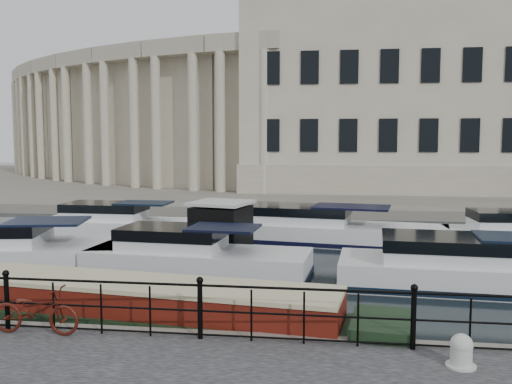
% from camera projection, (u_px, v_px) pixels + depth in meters
% --- Properties ---
extents(ground_plane, '(160.00, 160.00, 0.00)m').
position_uv_depth(ground_plane, '(223.00, 328.00, 13.29)').
color(ground_plane, black).
rests_on(ground_plane, ground).
extents(far_bank, '(120.00, 42.00, 0.55)m').
position_uv_depth(far_bank, '(306.00, 183.00, 51.72)').
color(far_bank, '#6B665B').
rests_on(far_bank, ground_plane).
extents(railing, '(24.14, 0.14, 1.22)m').
position_uv_depth(railing, '(200.00, 306.00, 10.96)').
color(railing, black).
rests_on(railing, near_quay).
extents(civic_building, '(53.55, 31.84, 16.85)m').
position_uv_depth(civic_building, '(292.00, 105.00, 46.97)').
color(civic_building, '#ADA38C').
rests_on(civic_building, far_bank).
extents(bicycle, '(1.81, 0.64, 0.95)m').
position_uv_depth(bicycle, '(35.00, 311.00, 11.23)').
color(bicycle, '#42130B').
rests_on(bicycle, near_quay).
extents(mooring_bollard, '(0.51, 0.51, 0.57)m').
position_uv_depth(mooring_bollard, '(461.00, 351.00, 9.64)').
color(mooring_bollard, '#B5B5B0').
rests_on(mooring_bollard, near_quay).
extents(narrowboat, '(14.75, 3.80, 1.54)m').
position_uv_depth(narrowboat, '(90.00, 313.00, 13.25)').
color(narrowboat, black).
rests_on(narrowboat, ground_plane).
extents(harbour_hut, '(3.18, 2.85, 2.17)m').
position_uv_depth(harbour_hut, '(221.00, 233.00, 20.81)').
color(harbour_hut, '#6B665B').
rests_on(harbour_hut, ground_plane).
extents(cabin_cruisers, '(26.25, 10.63, 1.99)m').
position_uv_depth(cabin_cruisers, '(258.00, 247.00, 21.07)').
color(cabin_cruisers, white).
rests_on(cabin_cruisers, ground_plane).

